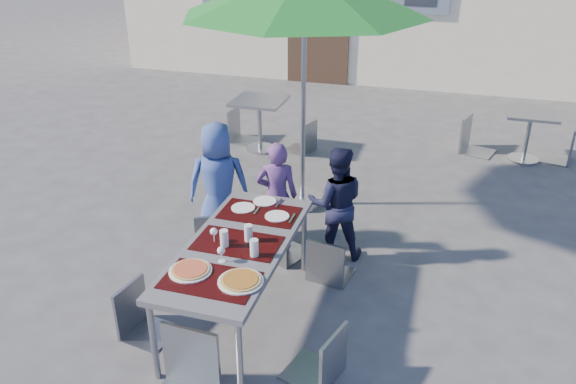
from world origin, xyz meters
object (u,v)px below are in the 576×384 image
(pizza_near_left, at_px, (190,270))
(bg_chair_r_0, at_px, (304,119))
(chair_3, at_px, (136,283))
(chair_2, at_px, (329,235))
(child_1, at_px, (277,196))
(chair_4, at_px, (323,325))
(child_2, at_px, (336,203))
(bg_chair_r_1, at_px, (569,121))
(chair_1, at_px, (277,207))
(bg_chair_l_0, at_px, (239,106))
(child_0, at_px, (219,183))
(dining_table, at_px, (237,249))
(cafe_table_0, at_px, (260,115))
(pizza_near_right, at_px, (241,280))
(bg_chair_l_1, at_px, (476,113))
(chair_0, at_px, (216,206))
(cafe_table_1, at_px, (529,128))
(chair_5, at_px, (180,331))

(pizza_near_left, relative_size, bg_chair_r_0, 0.37)
(chair_3, bearing_deg, chair_2, 41.80)
(child_1, relative_size, chair_4, 1.35)
(child_2, height_order, bg_chair_r_1, child_2)
(chair_3, distance_m, chair_4, 1.59)
(chair_1, xyz_separation_m, bg_chair_l_0, (-1.61, 3.08, -0.03))
(chair_4, bearing_deg, bg_chair_l_0, 117.98)
(chair_4, bearing_deg, child_0, 131.98)
(chair_1, xyz_separation_m, chair_3, (-0.75, -1.44, -0.09))
(dining_table, height_order, cafe_table_0, cafe_table_0)
(pizza_near_right, relative_size, child_1, 0.29)
(child_1, relative_size, cafe_table_0, 1.50)
(child_2, height_order, bg_chair_l_1, child_2)
(child_0, bearing_deg, chair_0, 88.65)
(chair_3, bearing_deg, chair_4, -3.01)
(pizza_near_left, distance_m, chair_4, 1.08)
(pizza_near_left, relative_size, bg_chair_l_1, 0.32)
(chair_1, height_order, cafe_table_1, chair_1)
(child_0, bearing_deg, chair_1, 144.73)
(bg_chair_l_0, distance_m, cafe_table_1, 4.25)
(chair_3, relative_size, cafe_table_1, 1.18)
(pizza_near_right, xyz_separation_m, cafe_table_0, (-1.37, 4.31, -0.22))
(dining_table, height_order, bg_chair_r_1, bg_chair_r_1)
(pizza_near_left, xyz_separation_m, chair_3, (-0.54, 0.07, -0.27))
(chair_5, height_order, bg_chair_l_0, chair_5)
(chair_1, xyz_separation_m, bg_chair_r_0, (-0.52, 2.91, -0.08))
(dining_table, relative_size, bg_chair_l_1, 1.83)
(bg_chair_r_0, bearing_deg, chair_5, -84.77)
(dining_table, bearing_deg, bg_chair_r_0, 97.19)
(pizza_near_left, bearing_deg, child_2, 66.49)
(dining_table, relative_size, chair_5, 1.80)
(dining_table, height_order, bg_chair_l_0, bg_chair_l_0)
(child_1, xyz_separation_m, child_2, (0.62, 0.00, 0.01))
(chair_2, bearing_deg, bg_chair_r_1, 56.62)
(chair_2, bearing_deg, pizza_near_right, -106.70)
(pizza_near_right, distance_m, chair_2, 1.36)
(child_2, bearing_deg, bg_chair_l_1, -126.44)
(chair_1, distance_m, bg_chair_l_1, 4.11)
(child_0, bearing_deg, bg_chair_l_0, -92.36)
(child_0, xyz_separation_m, bg_chair_r_0, (0.19, 2.71, -0.15))
(chair_5, relative_size, cafe_table_1, 1.41)
(child_0, relative_size, chair_4, 1.51)
(pizza_near_right, distance_m, child_2, 1.79)
(pizza_near_left, height_order, cafe_table_0, cafe_table_0)
(child_2, distance_m, cafe_table_1, 3.87)
(child_1, height_order, child_2, child_2)
(child_1, xyz_separation_m, bg_chair_l_1, (1.96, 3.43, 0.01))
(child_1, distance_m, bg_chair_l_1, 3.95)
(pizza_near_right, xyz_separation_m, chair_1, (-0.21, 1.52, -0.18))
(dining_table, xyz_separation_m, child_2, (0.57, 1.24, -0.10))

